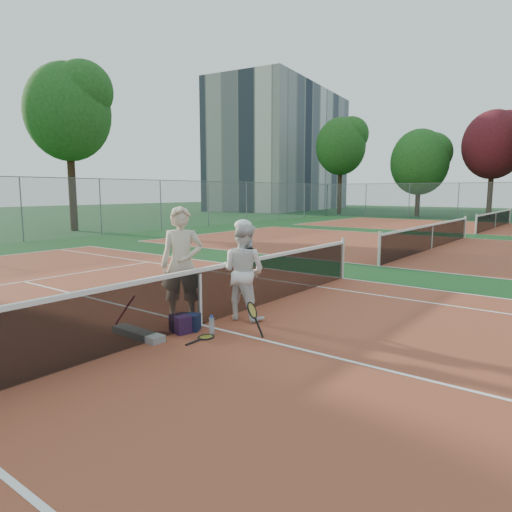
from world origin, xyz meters
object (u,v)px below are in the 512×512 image
(racket_black_held, at_px, (252,320))
(water_bottle, at_px, (212,326))
(net_main, at_px, (200,297))
(sports_bag_navy, at_px, (189,322))
(sports_bag_purple, at_px, (180,324))
(racket_spare, at_px, (206,337))
(apartment_block, at_px, (283,150))
(racket_red, at_px, (130,310))
(player_b, at_px, (243,271))
(player_a, at_px, (182,265))

(racket_black_held, xyz_separation_m, water_bottle, (-0.56, -0.37, -0.13))
(water_bottle, bearing_deg, net_main, 151.21)
(sports_bag_navy, height_order, sports_bag_purple, sports_bag_purple)
(racket_spare, height_order, sports_bag_navy, sports_bag_navy)
(sports_bag_purple, bearing_deg, racket_black_held, 27.99)
(sports_bag_navy, bearing_deg, net_main, 100.84)
(racket_black_held, bearing_deg, apartment_block, -67.43)
(racket_red, relative_size, sports_bag_navy, 1.42)
(racket_black_held, distance_m, water_bottle, 0.68)
(racket_spare, bearing_deg, water_bottle, 6.94)
(apartment_block, height_order, water_bottle, apartment_block)
(net_main, distance_m, player_b, 0.94)
(racket_red, bearing_deg, water_bottle, -24.39)
(net_main, bearing_deg, racket_red, -144.69)
(racket_spare, bearing_deg, sports_bag_purple, 92.09)
(racket_spare, bearing_deg, player_a, 63.05)
(racket_spare, bearing_deg, player_b, 7.96)
(player_b, relative_size, water_bottle, 5.93)
(player_a, xyz_separation_m, water_bottle, (0.98, -0.29, -0.89))
(sports_bag_purple, bearing_deg, player_b, 76.38)
(racket_red, xyz_separation_m, sports_bag_navy, (1.08, 0.37, -0.11))
(net_main, xyz_separation_m, apartment_block, (-28.00, 44.00, 6.99))
(net_main, xyz_separation_m, racket_red, (-1.02, -0.72, -0.25))
(racket_black_held, bearing_deg, player_b, -54.34)
(racket_red, height_order, racket_spare, racket_red)
(racket_red, bearing_deg, sports_bag_purple, -28.00)
(sports_bag_navy, relative_size, sports_bag_purple, 1.00)
(racket_red, distance_m, racket_spare, 1.64)
(apartment_block, height_order, player_a, apartment_block)
(sports_bag_purple, bearing_deg, apartment_block, 122.20)
(apartment_block, bearing_deg, water_bottle, -57.20)
(net_main, xyz_separation_m, player_b, (0.35, 0.78, 0.38))
(apartment_block, relative_size, sports_bag_purple, 60.62)
(player_a, bearing_deg, sports_bag_purple, -88.89)
(player_a, relative_size, water_bottle, 6.95)
(net_main, height_order, player_b, player_b)
(racket_black_held, bearing_deg, water_bottle, 22.26)
(net_main, relative_size, racket_spare, 18.29)
(player_a, distance_m, water_bottle, 1.36)
(net_main, relative_size, racket_red, 21.35)
(sports_bag_navy, xyz_separation_m, water_bottle, (0.49, 0.04, 0.01))
(net_main, xyz_separation_m, player_a, (-0.42, -0.01, 0.53))
(net_main, distance_m, sports_bag_purple, 0.63)
(player_a, relative_size, racket_spare, 3.47)
(apartment_block, relative_size, racket_spare, 36.64)
(sports_bag_purple, bearing_deg, sports_bag_navy, 79.53)
(sports_bag_navy, distance_m, water_bottle, 0.49)
(net_main, xyz_separation_m, sports_bag_purple, (0.04, -0.51, -0.36))
(apartment_block, bearing_deg, racket_spare, -57.27)
(player_a, bearing_deg, water_bottle, -58.08)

